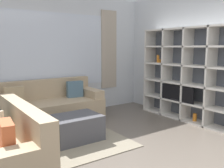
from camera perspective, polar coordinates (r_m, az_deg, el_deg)
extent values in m
cube|color=silver|center=(5.64, -12.88, 6.55)|extent=(5.65, 0.07, 2.70)
cube|color=silver|center=(5.60, -12.75, 7.56)|extent=(2.45, 0.01, 1.60)
cube|color=#B2A38E|center=(6.26, -0.72, 7.85)|extent=(0.44, 0.03, 1.90)
cube|color=silver|center=(5.64, 16.41, 6.41)|extent=(0.07, 4.54, 2.70)
cube|color=gray|center=(4.10, -14.66, -13.49)|extent=(2.44, 1.75, 0.01)
cube|color=#515660|center=(5.49, 17.86, 2.16)|extent=(0.02, 2.18, 1.91)
cube|color=silver|center=(5.04, 21.65, 1.44)|extent=(0.36, 0.04, 1.91)
cube|color=silver|center=(5.35, 16.77, 2.06)|extent=(0.36, 0.04, 1.91)
cube|color=silver|center=(5.70, 12.45, 2.60)|extent=(0.36, 0.04, 1.91)
cube|color=silver|center=(6.08, 8.65, 3.06)|extent=(0.36, 0.04, 1.91)
cube|color=silver|center=(5.53, 16.35, -7.63)|extent=(0.36, 2.18, 0.04)
cube|color=silver|center=(5.44, 16.51, -3.94)|extent=(0.36, 2.18, 0.04)
cube|color=silver|center=(5.37, 16.68, 0.04)|extent=(0.36, 2.18, 0.04)
cube|color=silver|center=(5.33, 16.86, 4.10)|extent=(0.36, 2.18, 0.04)
cube|color=silver|center=(5.32, 17.03, 8.20)|extent=(0.36, 2.18, 0.04)
cube|color=silver|center=(5.33, 17.21, 12.11)|extent=(0.36, 2.18, 0.04)
cube|color=black|center=(5.39, 14.46, -2.02)|extent=(0.04, 0.87, 0.32)
cube|color=black|center=(5.43, 14.54, -3.52)|extent=(0.10, 0.24, 0.03)
cylinder|color=orange|center=(5.35, 18.39, -7.24)|extent=(0.08, 0.08, 0.15)
cylinder|color=orange|center=(5.83, 10.67, 5.20)|extent=(0.09, 0.09, 0.07)
cylinder|color=orange|center=(5.85, 10.47, 5.71)|extent=(0.06, 0.06, 0.17)
cube|color=tan|center=(5.15, -14.20, -6.32)|extent=(2.11, 0.90, 0.46)
cube|color=tan|center=(5.39, -15.74, -1.10)|extent=(2.11, 0.18, 0.39)
cube|color=tan|center=(5.48, -5.15, -1.90)|extent=(0.24, 0.84, 0.16)
cube|color=tan|center=(4.96, -21.46, -2.51)|extent=(0.35, 0.15, 0.34)
cube|color=slate|center=(5.38, -8.48, -1.18)|extent=(0.35, 0.15, 0.34)
cube|color=tan|center=(3.17, -19.58, -7.92)|extent=(0.18, 1.71, 0.39)
cube|color=tan|center=(2.46, -22.96, -15.82)|extent=(0.84, 0.24, 0.16)
cube|color=#C65B33|center=(2.73, -22.88, -11.35)|extent=(0.15, 0.35, 0.34)
cube|color=#47474C|center=(4.18, -8.37, -9.90)|extent=(0.79, 0.60, 0.42)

